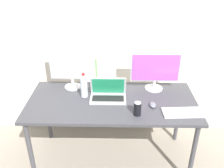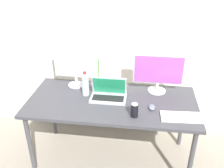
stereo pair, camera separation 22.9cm
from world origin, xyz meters
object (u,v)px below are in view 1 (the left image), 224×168
Objects in this scene: monitor_left at (71,66)px; monitor_center at (155,70)px; keyboard_main at (185,112)px; bamboo_vase at (97,83)px; water_bottle at (84,86)px; laptop_silver at (108,94)px; soda_can_near_keyboard at (137,109)px; work_desk at (112,106)px; mouse_by_keyboard at (153,105)px.

monitor_center is (0.85, -0.01, -0.03)m from monitor_left.
bamboo_vase reaches higher than keyboard_main.
laptop_silver is at bearing -8.38° from water_bottle.
monitor_left is at bearing 143.02° from soda_can_near_keyboard.
soda_can_near_keyboard reaches higher than keyboard_main.
soda_can_near_keyboard is at bearing -46.01° from laptop_silver.
soda_can_near_keyboard is at bearing -179.60° from keyboard_main.
keyboard_main is at bearing -19.64° from laptop_silver.
monitor_center is 0.54m from soda_can_near_keyboard.
work_desk is 3.29× the size of monitor_center.
mouse_by_keyboard is 0.63m from bamboo_vase.
monitor_center is 5.43× the size of mouse_by_keyboard.
work_desk is 4.70× the size of laptop_silver.
laptop_silver is 0.38m from soda_can_near_keyboard.
work_desk is at bearing -31.01° from monitor_left.
monitor_left is 0.92× the size of monitor_center.
monitor_left is 1.20m from keyboard_main.
keyboard_main is 0.43m from soda_can_near_keyboard.
monitor_left is 0.85m from monitor_center.
soda_can_near_keyboard is at bearing -45.95° from work_desk.
keyboard_main is at bearing -23.12° from monitor_left.
mouse_by_keyboard is at bearing -29.26° from bamboo_vase.
monitor_left is at bearing 179.05° from monitor_center.
keyboard_main is at bearing -21.99° from mouse_by_keyboard.
keyboard_main is at bearing -63.28° from monitor_center.
monitor_left reaches higher than work_desk.
soda_can_near_keyboard is (0.65, -0.49, -0.19)m from monitor_left.
keyboard_main is 0.30m from mouse_by_keyboard.
work_desk is 0.34m from water_bottle.
keyboard_main is (0.22, -0.45, -0.21)m from monitor_center.
monitor_center is at bearing 12.88° from water_bottle.
water_bottle is at bearing 159.87° from keyboard_main.
mouse_by_keyboard is at bearing -14.60° from work_desk.
soda_can_near_keyboard is at bearing -31.68° from water_bottle.
bamboo_vase is (-0.54, 0.30, 0.06)m from mouse_by_keyboard.
work_desk is at bearing -46.40° from laptop_silver.
laptop_silver is at bearing 157.12° from keyboard_main.
soda_can_near_keyboard is 0.59m from bamboo_vase.
monitor_center reaches higher than soda_can_near_keyboard.
bamboo_vase is at bearing -10.36° from monitor_left.
water_bottle is (-0.94, 0.28, 0.11)m from keyboard_main.
soda_can_near_keyboard is (-0.43, -0.03, 0.05)m from keyboard_main.
monitor_center reaches higher than keyboard_main.
monitor_center is 0.40m from mouse_by_keyboard.
mouse_by_keyboard is 0.27× the size of bamboo_vase.
mouse_by_keyboard is at bearing -98.85° from monitor_center.
laptop_silver is 1.01× the size of bamboo_vase.
mouse_by_keyboard is 0.36× the size of water_bottle.
work_desk is 0.69m from keyboard_main.
monitor_center is 3.94× the size of soda_can_near_keyboard.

